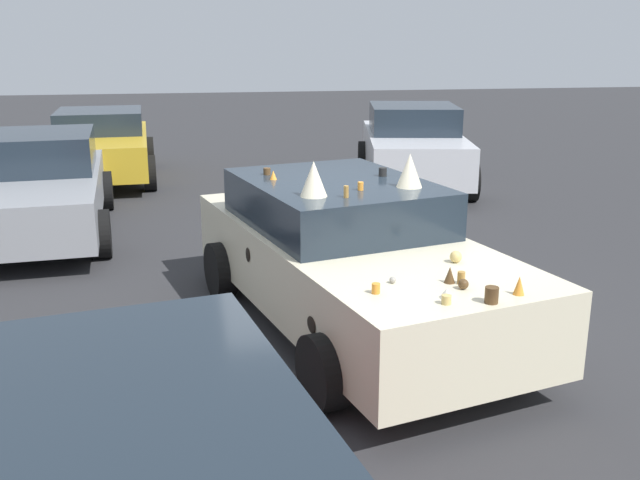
% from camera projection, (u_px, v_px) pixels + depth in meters
% --- Properties ---
extents(ground_plane, '(60.00, 60.00, 0.00)m').
position_uv_depth(ground_plane, '(350.00, 326.00, 7.06)').
color(ground_plane, '#2D2D30').
extents(art_car_decorated, '(4.65, 2.76, 1.71)m').
position_uv_depth(art_car_decorated, '(348.00, 255.00, 6.93)').
color(art_car_decorated, beige).
rests_on(art_car_decorated, ground).
extents(parked_sedan_near_left, '(4.19, 2.52, 1.50)m').
position_uv_depth(parked_sedan_near_left, '(413.00, 146.00, 13.43)').
color(parked_sedan_near_left, silver).
rests_on(parked_sedan_near_left, ground).
extents(parked_sedan_near_right, '(4.10, 2.20, 1.33)m').
position_uv_depth(parked_sedan_near_right, '(101.00, 145.00, 14.05)').
color(parked_sedan_near_right, gold).
rests_on(parked_sedan_near_right, ground).
extents(parked_sedan_row_back_center, '(4.55, 2.26, 1.42)m').
position_uv_depth(parked_sedan_row_back_center, '(37.00, 186.00, 10.18)').
color(parked_sedan_row_back_center, gray).
rests_on(parked_sedan_row_back_center, ground).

